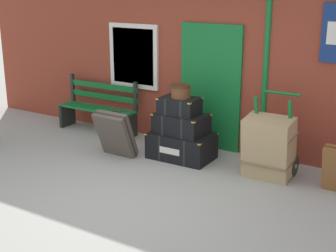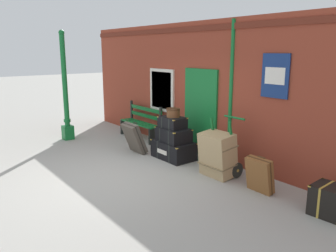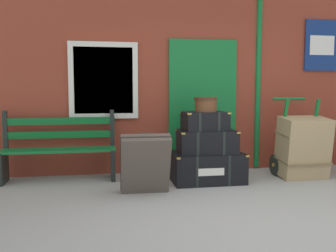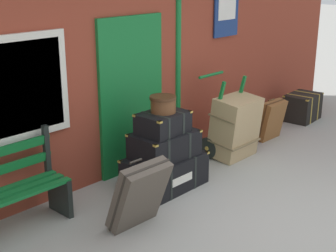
{
  "view_description": "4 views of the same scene",
  "coord_description": "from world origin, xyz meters",
  "px_view_note": "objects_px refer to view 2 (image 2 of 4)",
  "views": [
    {
      "loc": [
        3.47,
        -4.67,
        2.76
      ],
      "look_at": [
        -0.4,
        1.6,
        0.54
      ],
      "focal_mm": 51.66,
      "sensor_mm": 36.0,
      "label": 1
    },
    {
      "loc": [
        5.88,
        -3.16,
        2.53
      ],
      "look_at": [
        -0.32,
        1.62,
        0.78
      ],
      "focal_mm": 36.45,
      "sensor_mm": 36.0,
      "label": 2
    },
    {
      "loc": [
        -1.66,
        -3.33,
        1.3
      ],
      "look_at": [
        -0.74,
        1.87,
        0.79
      ],
      "focal_mm": 39.67,
      "sensor_mm": 36.0,
      "label": 3
    },
    {
      "loc": [
        -4.42,
        -2.26,
        2.71
      ],
      "look_at": [
        -0.21,
        1.64,
        0.83
      ],
      "focal_mm": 52.93,
      "sensor_mm": 36.0,
      "label": 4
    }
  ],
  "objects_px": {
    "steamer_trunk_middle": "(173,135)",
    "corner_trunk": "(335,202)",
    "porters_trolley": "(223,162)",
    "lamp_post": "(66,99)",
    "platform_bench": "(142,123)",
    "large_brown_trunk": "(218,154)",
    "suitcase_charcoal": "(134,138)",
    "round_hatbox": "(173,112)",
    "steamer_trunk_base": "(174,150)",
    "suitcase_slate": "(260,175)",
    "steamer_trunk_top": "(172,122)"
  },
  "relations": [
    {
      "from": "lamp_post",
      "to": "suitcase_slate",
      "type": "distance_m",
      "value": 5.97
    },
    {
      "from": "lamp_post",
      "to": "suitcase_slate",
      "type": "height_order",
      "value": "lamp_post"
    },
    {
      "from": "porters_trolley",
      "to": "corner_trunk",
      "type": "bearing_deg",
      "value": -0.15
    },
    {
      "from": "steamer_trunk_base",
      "to": "platform_bench",
      "type": "bearing_deg",
      "value": 167.65
    },
    {
      "from": "lamp_post",
      "to": "suitcase_slate",
      "type": "relative_size",
      "value": 4.59
    },
    {
      "from": "porters_trolley",
      "to": "large_brown_trunk",
      "type": "relative_size",
      "value": 1.29
    },
    {
      "from": "suitcase_charcoal",
      "to": "platform_bench",
      "type": "bearing_deg",
      "value": 139.61
    },
    {
      "from": "steamer_trunk_base",
      "to": "corner_trunk",
      "type": "bearing_deg",
      "value": 2.1
    },
    {
      "from": "steamer_trunk_middle",
      "to": "steamer_trunk_top",
      "type": "height_order",
      "value": "steamer_trunk_top"
    },
    {
      "from": "lamp_post",
      "to": "steamer_trunk_middle",
      "type": "xyz_separation_m",
      "value": [
        3.26,
        1.31,
        -0.59
      ]
    },
    {
      "from": "suitcase_slate",
      "to": "corner_trunk",
      "type": "xyz_separation_m",
      "value": [
        1.32,
        0.15,
        -0.09
      ]
    },
    {
      "from": "steamer_trunk_middle",
      "to": "corner_trunk",
      "type": "height_order",
      "value": "steamer_trunk_middle"
    },
    {
      "from": "round_hatbox",
      "to": "suitcase_charcoal",
      "type": "bearing_deg",
      "value": -150.77
    },
    {
      "from": "platform_bench",
      "to": "steamer_trunk_top",
      "type": "bearing_deg",
      "value": -12.8
    },
    {
      "from": "steamer_trunk_top",
      "to": "suitcase_charcoal",
      "type": "xyz_separation_m",
      "value": [
        -0.9,
        -0.5,
        -0.48
      ]
    },
    {
      "from": "suitcase_charcoal",
      "to": "suitcase_slate",
      "type": "bearing_deg",
      "value": 8.32
    },
    {
      "from": "lamp_post",
      "to": "platform_bench",
      "type": "bearing_deg",
      "value": 55.99
    },
    {
      "from": "large_brown_trunk",
      "to": "suitcase_slate",
      "type": "xyz_separation_m",
      "value": [
        1.04,
        0.02,
        -0.13
      ]
    },
    {
      "from": "large_brown_trunk",
      "to": "suitcase_charcoal",
      "type": "bearing_deg",
      "value": -168.69
    },
    {
      "from": "steamer_trunk_base",
      "to": "round_hatbox",
      "type": "distance_m",
      "value": 0.91
    },
    {
      "from": "porters_trolley",
      "to": "round_hatbox",
      "type": "bearing_deg",
      "value": -174.41
    },
    {
      "from": "round_hatbox",
      "to": "steamer_trunk_middle",
      "type": "bearing_deg",
      "value": -9.4
    },
    {
      "from": "platform_bench",
      "to": "large_brown_trunk",
      "type": "relative_size",
      "value": 1.73
    },
    {
      "from": "porters_trolley",
      "to": "steamer_trunk_middle",
      "type": "bearing_deg",
      "value": -174.23
    },
    {
      "from": "large_brown_trunk",
      "to": "suitcase_slate",
      "type": "height_order",
      "value": "large_brown_trunk"
    },
    {
      "from": "suitcase_charcoal",
      "to": "steamer_trunk_base",
      "type": "bearing_deg",
      "value": 28.56
    },
    {
      "from": "large_brown_trunk",
      "to": "platform_bench",
      "type": "bearing_deg",
      "value": 172.19
    },
    {
      "from": "steamer_trunk_base",
      "to": "corner_trunk",
      "type": "distance_m",
      "value": 3.82
    },
    {
      "from": "suitcase_charcoal",
      "to": "suitcase_slate",
      "type": "relative_size",
      "value": 1.16
    },
    {
      "from": "round_hatbox",
      "to": "steamer_trunk_base",
      "type": "bearing_deg",
      "value": -0.49
    },
    {
      "from": "large_brown_trunk",
      "to": "round_hatbox",
      "type": "bearing_deg",
      "value": 178.8
    },
    {
      "from": "lamp_post",
      "to": "large_brown_trunk",
      "type": "xyz_separation_m",
      "value": [
        4.73,
        1.28,
        -0.71
      ]
    },
    {
      "from": "lamp_post",
      "to": "round_hatbox",
      "type": "height_order",
      "value": "lamp_post"
    },
    {
      "from": "steamer_trunk_base",
      "to": "lamp_post",
      "type": "bearing_deg",
      "value": -158.16
    },
    {
      "from": "steamer_trunk_top",
      "to": "steamer_trunk_middle",
      "type": "bearing_deg",
      "value": 9.86
    },
    {
      "from": "round_hatbox",
      "to": "corner_trunk",
      "type": "height_order",
      "value": "round_hatbox"
    },
    {
      "from": "lamp_post",
      "to": "steamer_trunk_base",
      "type": "distance_m",
      "value": 3.65
    },
    {
      "from": "steamer_trunk_middle",
      "to": "platform_bench",
      "type": "bearing_deg",
      "value": 167.53
    },
    {
      "from": "lamp_post",
      "to": "corner_trunk",
      "type": "xyz_separation_m",
      "value": [
        7.08,
        1.45,
        -0.93
      ]
    },
    {
      "from": "steamer_trunk_middle",
      "to": "large_brown_trunk",
      "type": "xyz_separation_m",
      "value": [
        1.47,
        -0.03,
        -0.12
      ]
    },
    {
      "from": "platform_bench",
      "to": "large_brown_trunk",
      "type": "xyz_separation_m",
      "value": [
        3.54,
        -0.49,
        0.02
      ]
    },
    {
      "from": "lamp_post",
      "to": "steamer_trunk_base",
      "type": "xyz_separation_m",
      "value": [
        3.27,
        1.31,
        -0.96
      ]
    },
    {
      "from": "platform_bench",
      "to": "porters_trolley",
      "type": "distance_m",
      "value": 3.56
    },
    {
      "from": "porters_trolley",
      "to": "suitcase_charcoal",
      "type": "relative_size",
      "value": 1.53
    },
    {
      "from": "platform_bench",
      "to": "large_brown_trunk",
      "type": "height_order",
      "value": "platform_bench"
    },
    {
      "from": "porters_trolley",
      "to": "suitcase_charcoal",
      "type": "height_order",
      "value": "porters_trolley"
    },
    {
      "from": "steamer_trunk_top",
      "to": "large_brown_trunk",
      "type": "bearing_deg",
      "value": -0.87
    },
    {
      "from": "platform_bench",
      "to": "suitcase_charcoal",
      "type": "height_order",
      "value": "platform_bench"
    },
    {
      "from": "large_brown_trunk",
      "to": "suitcase_charcoal",
      "type": "height_order",
      "value": "large_brown_trunk"
    },
    {
      "from": "round_hatbox",
      "to": "suitcase_charcoal",
      "type": "height_order",
      "value": "round_hatbox"
    }
  ]
}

